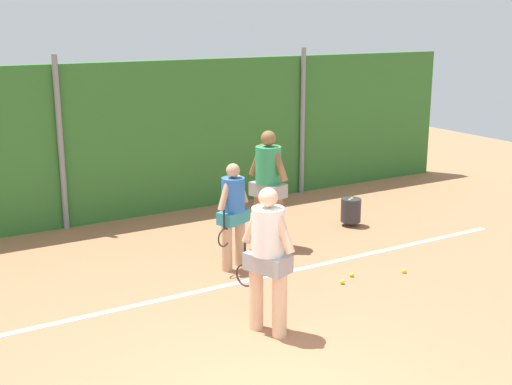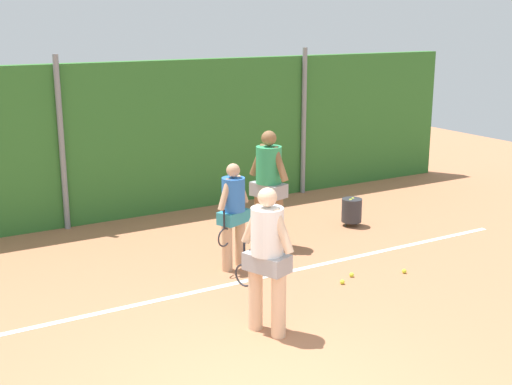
% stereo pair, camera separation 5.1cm
% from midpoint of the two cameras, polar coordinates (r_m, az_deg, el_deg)
% --- Properties ---
extents(ground_plane, '(27.73, 27.73, 0.00)m').
position_cam_midpoint_polar(ground_plane, '(8.22, -6.69, -11.80)').
color(ground_plane, '#B2704C').
extents(hedge_fence_backdrop, '(17.43, 0.25, 2.87)m').
position_cam_midpoint_polar(hedge_fence_backdrop, '(12.30, -16.43, 3.66)').
color(hedge_fence_backdrop, '#33702D').
rests_on(hedge_fence_backdrop, ground_plane).
extents(fence_post_center, '(0.10, 0.10, 3.04)m').
position_cam_midpoint_polar(fence_post_center, '(12.12, -16.25, 3.93)').
color(fence_post_center, gray).
rests_on(fence_post_center, ground_plane).
extents(fence_post_right, '(0.10, 0.10, 3.04)m').
position_cam_midpoint_polar(fence_post_right, '(14.20, 3.83, 5.96)').
color(fence_post_right, gray).
rests_on(fence_post_right, ground_plane).
extents(court_baseline_paint, '(12.74, 0.10, 0.01)m').
position_cam_midpoint_polar(court_baseline_paint, '(9.10, -9.42, -9.18)').
color(court_baseline_paint, white).
rests_on(court_baseline_paint, ground_plane).
extents(player_foreground_near, '(0.47, 0.75, 1.78)m').
position_cam_midpoint_polar(player_foreground_near, '(7.84, 0.80, -5.13)').
color(player_foreground_near, beige).
rests_on(player_foreground_near, ground_plane).
extents(player_midcourt, '(0.69, 0.43, 1.59)m').
position_cam_midpoint_polar(player_midcourt, '(9.92, -2.08, -1.52)').
color(player_midcourt, tan).
rests_on(player_midcourt, ground_plane).
extents(player_backcourt_far, '(0.48, 0.77, 1.91)m').
position_cam_midpoint_polar(player_backcourt_far, '(10.84, 0.90, 0.88)').
color(player_backcourt_far, '#8C603D').
rests_on(player_backcourt_far, ground_plane).
extents(ball_hopper, '(0.36, 0.36, 0.51)m').
position_cam_midpoint_polar(ball_hopper, '(12.22, 7.88, -1.47)').
color(ball_hopper, '#2D2D33').
rests_on(ball_hopper, ground_plane).
extents(tennis_ball_1, '(0.07, 0.07, 0.07)m').
position_cam_midpoint_polar(tennis_ball_1, '(10.20, 12.22, -6.46)').
color(tennis_ball_1, '#CCDB33').
rests_on(tennis_ball_1, ground_plane).
extents(tennis_ball_2, '(0.07, 0.07, 0.07)m').
position_cam_midpoint_polar(tennis_ball_2, '(12.47, -3.35, -2.26)').
color(tennis_ball_2, '#CCDB33').
rests_on(tennis_ball_2, ground_plane).
extents(tennis_ball_4, '(0.07, 0.07, 0.07)m').
position_cam_midpoint_polar(tennis_ball_4, '(9.93, 7.91, -6.87)').
color(tennis_ball_4, '#CCDB33').
rests_on(tennis_ball_4, ground_plane).
extents(tennis_ball_5, '(0.07, 0.07, 0.07)m').
position_cam_midpoint_polar(tennis_ball_5, '(11.72, -1.72, -3.35)').
color(tennis_ball_5, '#CCDB33').
rests_on(tennis_ball_5, ground_plane).
extents(tennis_ball_7, '(0.07, 0.07, 0.07)m').
position_cam_midpoint_polar(tennis_ball_7, '(9.66, 7.13, -7.47)').
color(tennis_ball_7, '#CCDB33').
rests_on(tennis_ball_7, ground_plane).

